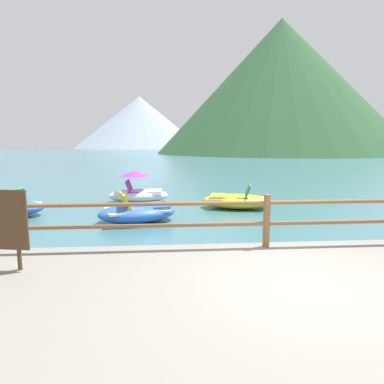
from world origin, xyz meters
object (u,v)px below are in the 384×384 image
(pedal_boat_3, at_px, (3,207))
(pedal_boat_1, at_px, (138,212))
(pedal_boat_2, at_px, (138,192))
(pedal_boat_0, at_px, (237,201))

(pedal_boat_3, bearing_deg, pedal_boat_1, -15.08)
(pedal_boat_2, bearing_deg, pedal_boat_1, -85.70)
(pedal_boat_0, relative_size, pedal_boat_3, 0.98)
(pedal_boat_2, distance_m, pedal_boat_3, 4.55)
(pedal_boat_0, xyz_separation_m, pedal_boat_2, (-3.51, 1.51, 0.13))
(pedal_boat_1, distance_m, pedal_boat_3, 4.42)
(pedal_boat_0, height_order, pedal_boat_3, pedal_boat_3)
(pedal_boat_2, xyz_separation_m, pedal_boat_3, (-4.02, -2.13, -0.13))
(pedal_boat_1, bearing_deg, pedal_boat_3, 164.92)
(pedal_boat_0, distance_m, pedal_boat_1, 3.71)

